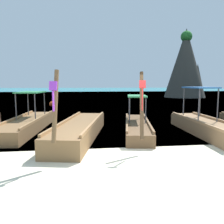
# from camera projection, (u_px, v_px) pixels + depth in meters

# --- Properties ---
(ground) EXTENTS (120.00, 120.00, 0.00)m
(ground) POSITION_uv_depth(u_px,v_px,m) (125.00, 157.00, 7.13)
(ground) COLOR beige
(sea_water) EXTENTS (120.00, 120.00, 0.00)m
(sea_water) POSITION_uv_depth(u_px,v_px,m) (86.00, 91.00, 67.23)
(sea_water) COLOR teal
(sea_water) RESTS_ON ground
(longtail_boat_pink_ribbon) EXTENTS (1.72, 6.58, 2.68)m
(longtail_boat_pink_ribbon) POSITION_uv_depth(u_px,v_px,m) (27.00, 124.00, 11.02)
(longtail_boat_pink_ribbon) COLOR brown
(longtail_boat_pink_ribbon) RESTS_ON ground
(longtail_boat_violet_ribbon) EXTENTS (2.48, 6.50, 2.59)m
(longtail_boat_violet_ribbon) POSITION_uv_depth(u_px,v_px,m) (80.00, 130.00, 9.62)
(longtail_boat_violet_ribbon) COLOR brown
(longtail_boat_violet_ribbon) RESTS_ON ground
(longtail_boat_red_ribbon) EXTENTS (2.03, 6.08, 2.60)m
(longtail_boat_red_ribbon) POSITION_uv_depth(u_px,v_px,m) (137.00, 126.00, 10.70)
(longtail_boat_red_ribbon) COLOR brown
(longtail_boat_red_ribbon) RESTS_ON ground
(longtail_boat_blue_ribbon) EXTENTS (1.45, 6.34, 2.60)m
(longtail_boat_blue_ribbon) POSITION_uv_depth(u_px,v_px,m) (206.00, 126.00, 10.27)
(longtail_boat_blue_ribbon) COLOR olive
(longtail_boat_blue_ribbon) RESTS_ON ground
(karst_rock) EXTENTS (7.01, 6.51, 10.91)m
(karst_rock) POSITION_uv_depth(u_px,v_px,m) (186.00, 64.00, 37.95)
(karst_rock) COLOR #383833
(karst_rock) RESTS_ON ground
(mooring_buoy_near) EXTENTS (0.54, 0.54, 0.54)m
(mooring_buoy_near) POSITION_uv_depth(u_px,v_px,m) (52.00, 104.00, 22.32)
(mooring_buoy_near) COLOR #EA5119
(mooring_buoy_near) RESTS_ON sea_water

